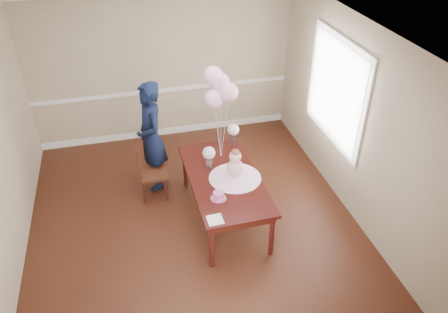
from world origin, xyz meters
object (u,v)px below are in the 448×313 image
Objects in this scene: dining_table_top at (224,179)px; woman at (151,137)px; dining_chair_seat at (154,173)px; birthday_cake at (219,195)px.

dining_table_top is 1.35m from woman.
dining_table_top is at bearing 29.97° from woman.
dining_table_top is 4.56× the size of dining_chair_seat.
dining_table_top is at bearing 66.89° from birthday_cake.
birthday_cake is at bearing 15.08° from woman.
dining_chair_seat is (-0.72, 1.15, -0.34)m from birthday_cake.
woman is at bearing 129.21° from dining_table_top.
woman reaches higher than dining_table_top.
dining_chair_seat is at bearing 140.23° from dining_table_top.
dining_chair_seat is at bearing -17.26° from woman.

